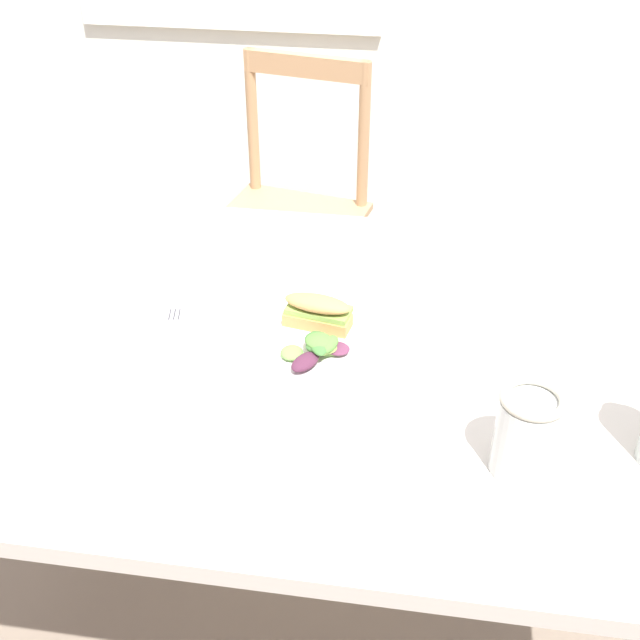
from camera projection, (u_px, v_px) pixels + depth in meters
name	position (u px, v px, depth m)	size (l,w,h in m)	color
dining_table	(301.00, 398.00, 1.35)	(1.32, 0.90, 0.74)	#BCB7AD
chair_wooden_far	(291.00, 216.00, 2.27)	(0.47, 0.47, 0.87)	tan
plate_lunch	(316.00, 342.00, 1.28)	(0.25, 0.25, 0.01)	white
sandwich_half_front	(318.00, 311.00, 1.29)	(0.12, 0.07, 0.06)	tan
salad_mixed_greens	(319.00, 347.00, 1.23)	(0.11, 0.11, 0.03)	#6B9E47
napkin_folded	(170.00, 344.00, 1.28)	(0.09, 0.24, 0.00)	white
fork_on_napkin	(171.00, 336.00, 1.29)	(0.05, 0.19, 0.00)	silver
mason_jar_iced_tea	(526.00, 436.00, 1.02)	(0.09, 0.09, 0.13)	#995623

